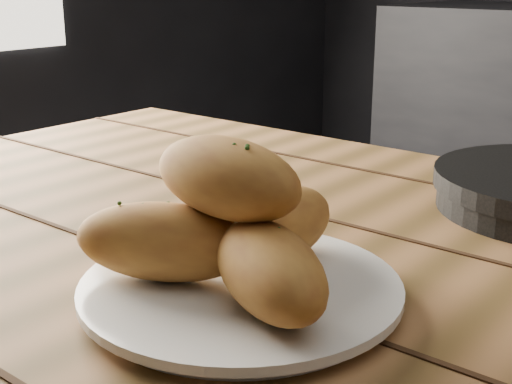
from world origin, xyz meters
name	(u,v)px	position (x,y,z in m)	size (l,w,h in m)	color
table	(307,354)	(-0.56, -0.18, 0.65)	(1.38, 0.87, 0.75)	brown
plate	(241,291)	(-0.55, -0.29, 0.76)	(0.26, 0.26, 0.02)	white
bread_rolls	(233,228)	(-0.55, -0.30, 0.81)	(0.26, 0.22, 0.12)	#BA8333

